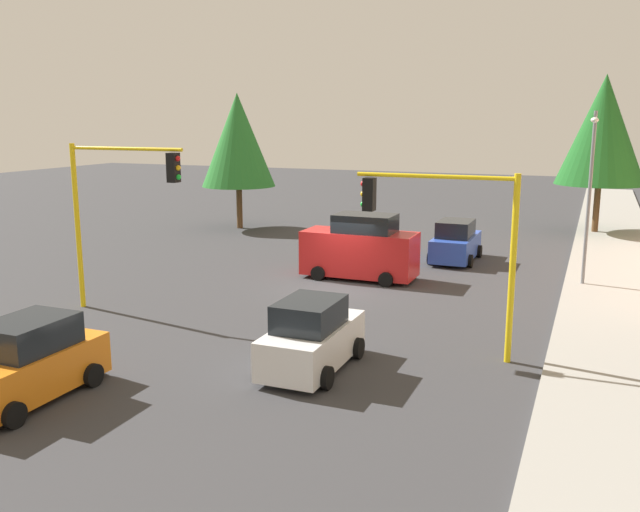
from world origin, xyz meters
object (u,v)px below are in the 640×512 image
traffic_signal_near_left (446,226)px  car_orange (25,364)px  traffic_signal_near_right (116,195)px  tree_roadside_far (603,130)px  car_white (312,337)px  delivery_van_red (360,249)px  street_lamp_curbside (590,180)px  car_blue (456,242)px  tree_opposite_side (238,140)px

traffic_signal_near_left → car_orange: bearing=-50.6°
traffic_signal_near_right → tree_roadside_far: (-24.00, 15.23, 1.91)m
traffic_signal_near_right → car_white: bearing=72.8°
car_orange → delivery_van_red: bearing=167.5°
street_lamp_curbside → tree_roadside_far: (-14.39, 0.30, 1.70)m
traffic_signal_near_left → car_blue: (-13.16, -2.23, -2.85)m
tree_opposite_side → car_white: (20.58, 13.63, -4.51)m
street_lamp_curbside → tree_roadside_far: 14.49m
traffic_signal_near_right → delivery_van_red: 10.45m
traffic_signal_near_right → car_orange: bearing=21.3°
tree_roadside_far → car_white: tree_roadside_far is taller
traffic_signal_near_right → tree_opposite_side: (-18.00, -5.27, 1.27)m
traffic_signal_near_right → car_white: 9.33m
traffic_signal_near_left → tree_opposite_side: size_ratio=0.64×
tree_roadside_far → street_lamp_curbside: bearing=-1.2°
tree_opposite_side → traffic_signal_near_left: bearing=42.7°
car_blue → traffic_signal_near_left: bearing=9.6°
car_white → street_lamp_curbside: bearing=151.7°
delivery_van_red → car_orange: (15.07, -3.34, -0.38)m
street_lamp_curbside → tree_roadside_far: tree_roadside_far is taller
traffic_signal_near_right → street_lamp_curbside: street_lamp_curbside is taller
car_orange → car_blue: 21.21m
car_orange → car_white: bearing=128.7°
tree_roadside_far → car_blue: 13.46m
tree_opposite_side → car_blue: (4.84, 14.41, -4.51)m
car_blue → car_white: bearing=-2.8°
delivery_van_red → car_blue: (-5.16, 3.04, -0.38)m
street_lamp_curbside → delivery_van_red: size_ratio=1.46×
traffic_signal_near_left → street_lamp_curbside: bearing=159.6°
street_lamp_curbside → car_blue: size_ratio=1.71×
car_white → car_orange: bearing=-51.3°
street_lamp_curbside → tree_opposite_side: bearing=-112.6°
tree_roadside_far → car_orange: 33.88m
traffic_signal_near_right → tree_roadside_far: tree_roadside_far is taller
traffic_signal_near_right → car_orange: traffic_signal_near_right is taller
tree_roadside_far → car_blue: tree_roadside_far is taller
street_lamp_curbside → traffic_signal_near_left: bearing=-20.4°
car_white → car_blue: (-15.74, 0.77, 0.00)m
street_lamp_curbside → car_orange: 20.94m
traffic_signal_near_right → street_lamp_curbside: 17.75m
traffic_signal_near_left → street_lamp_curbside: (-9.61, 3.57, 0.60)m
delivery_van_red → car_orange: bearing=-12.5°
traffic_signal_near_left → tree_roadside_far: (-24.00, 3.87, 2.30)m
tree_roadside_far → car_blue: size_ratio=2.25×
street_lamp_curbside → car_white: 14.27m
tree_roadside_far → car_orange: tree_roadside_far is taller
traffic_signal_near_right → street_lamp_curbside: size_ratio=0.84×
car_blue → car_orange: bearing=-17.5°
traffic_signal_near_right → tree_opposite_side: tree_opposite_side is taller
traffic_signal_near_left → car_white: (2.58, -3.00, -2.85)m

